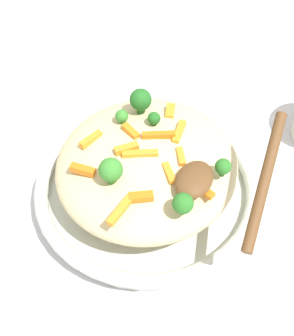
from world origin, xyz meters
name	(u,v)px	position (x,y,z in m)	size (l,w,h in m)	color
ground_plane	(147,199)	(0.00, 0.00, 0.00)	(2.40, 2.40, 0.00)	silver
serving_bowl	(147,189)	(0.00, 0.00, 0.02)	(0.29, 0.29, 0.04)	silver
pasta_mound	(147,165)	(0.00, 0.00, 0.07)	(0.24, 0.22, 0.07)	beige
carrot_piece_0	(131,131)	(-0.01, -0.03, 0.11)	(0.03, 0.01, 0.01)	orange
carrot_piece_1	(127,149)	(0.02, -0.02, 0.11)	(0.03, 0.01, 0.01)	orange
carrot_piece_2	(173,113)	(-0.07, 0.00, 0.10)	(0.02, 0.01, 0.01)	orange
carrot_piece_3	(91,139)	(0.02, -0.07, 0.11)	(0.03, 0.01, 0.01)	orange
carrot_piece_4	(141,197)	(0.07, 0.03, 0.10)	(0.03, 0.01, 0.01)	orange
carrot_piece_5	(179,132)	(-0.04, 0.03, 0.11)	(0.04, 0.01, 0.01)	orange
carrot_piece_6	(143,155)	(0.02, 0.00, 0.11)	(0.04, 0.01, 0.01)	orange
carrot_piece_7	(158,135)	(-0.02, 0.01, 0.11)	(0.04, 0.01, 0.01)	orange
carrot_piece_8	(169,173)	(0.03, 0.04, 0.11)	(0.03, 0.01, 0.01)	orange
carrot_piece_9	(199,187)	(0.03, 0.08, 0.10)	(0.04, 0.01, 0.01)	orange
carrot_piece_10	(182,155)	(0.00, 0.04, 0.11)	(0.03, 0.01, 0.01)	orange
carrot_piece_11	(120,211)	(0.10, 0.01, 0.10)	(0.04, 0.01, 0.01)	orange
carrot_piece_12	(83,170)	(0.07, -0.05, 0.11)	(0.03, 0.01, 0.01)	orange
broccoli_floret_0	(183,204)	(0.07, 0.07, 0.12)	(0.02, 0.02, 0.03)	#296820
broccoli_floret_1	(141,100)	(-0.05, -0.03, 0.12)	(0.03, 0.03, 0.04)	#205B1C
broccoli_floret_2	(122,116)	(-0.02, -0.05, 0.11)	(0.02, 0.02, 0.02)	#377928
broccoli_floret_3	(222,170)	(0.00, 0.09, 0.11)	(0.02, 0.02, 0.02)	#296820
broccoli_floret_4	(111,170)	(0.06, -0.01, 0.12)	(0.03, 0.03, 0.03)	#377928
broccoli_floret_5	(154,118)	(-0.04, -0.01, 0.12)	(0.02, 0.02, 0.02)	#205B1C
serving_spoon	(218,180)	(0.03, 0.10, 0.12)	(0.15, 0.11, 0.07)	brown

